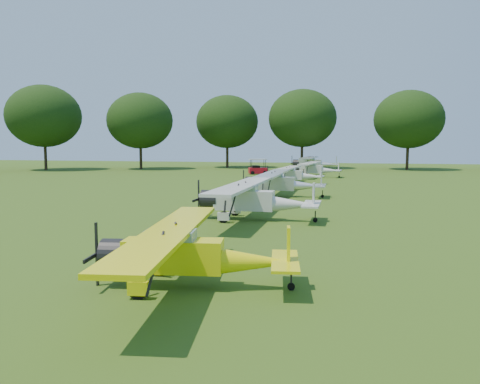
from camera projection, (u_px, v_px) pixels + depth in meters
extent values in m
plane|color=#2C5314|center=(226.00, 231.00, 21.57)|extent=(160.00, 160.00, 0.00)
cylinder|color=black|center=(407.00, 155.00, 72.56)|extent=(0.44, 0.44, 4.51)
ellipsoid|color=black|center=(409.00, 119.00, 72.00)|extent=(10.52, 10.52, 8.94)
cylinder|color=black|center=(302.00, 154.00, 76.77)|extent=(0.44, 0.44, 4.74)
ellipsoid|color=black|center=(302.00, 118.00, 76.17)|extent=(11.05, 11.05, 9.39)
cylinder|color=black|center=(227.00, 154.00, 79.44)|extent=(0.44, 0.44, 4.49)
ellipsoid|color=black|center=(227.00, 122.00, 78.88)|extent=(10.47, 10.47, 8.90)
cylinder|color=black|center=(141.00, 155.00, 74.41)|extent=(0.44, 0.44, 4.44)
ellipsoid|color=black|center=(140.00, 121.00, 73.85)|extent=(10.36, 10.36, 8.80)
cylinder|color=black|center=(45.00, 154.00, 71.98)|extent=(0.44, 0.44, 4.77)
ellipsoid|color=black|center=(44.00, 116.00, 71.39)|extent=(11.14, 11.14, 9.47)
cube|color=#E8E509|center=(173.00, 256.00, 12.96)|extent=(2.84, 1.21, 0.90)
cone|color=#E8E509|center=(257.00, 262.00, 12.79)|extent=(2.49, 1.12, 0.77)
cube|color=#8CA5B2|center=(170.00, 239.00, 12.92)|extent=(1.47, 0.98, 0.47)
cylinder|color=black|center=(116.00, 254.00, 13.10)|extent=(0.90, 1.00, 0.89)
cube|color=black|center=(97.00, 254.00, 13.14)|extent=(0.07, 0.11, 1.80)
cube|color=#E8E509|center=(170.00, 231.00, 12.90)|extent=(2.56, 9.18, 0.12)
cube|color=#E8E509|center=(288.00, 247.00, 12.67)|extent=(0.15, 0.48, 1.12)
cube|color=#E8E509|center=(285.00, 261.00, 12.72)|extent=(1.07, 2.48, 0.08)
cylinder|color=black|center=(138.00, 290.00, 12.02)|extent=(0.53, 0.21, 0.52)
cylinder|color=black|center=(159.00, 268.00, 14.15)|extent=(0.53, 0.21, 0.52)
cylinder|color=black|center=(291.00, 287.00, 12.78)|extent=(0.21, 0.10, 0.21)
cube|color=silver|center=(244.00, 200.00, 24.62)|extent=(3.14, 0.94, 1.03)
cone|color=silver|center=(294.00, 205.00, 24.04)|extent=(2.75, 0.89, 0.88)
cube|color=#8CA5B2|center=(242.00, 190.00, 24.58)|extent=(1.57, 0.91, 0.54)
cylinder|color=black|center=(210.00, 199.00, 25.04)|extent=(0.89, 1.02, 1.02)
cube|color=black|center=(199.00, 199.00, 25.18)|extent=(0.06, 0.12, 2.06)
cube|color=silver|center=(242.00, 185.00, 24.56)|extent=(1.45, 10.41, 0.14)
cube|color=silver|center=(314.00, 196.00, 23.77)|extent=(0.10, 0.54, 1.28)
cube|color=silver|center=(312.00, 204.00, 23.84)|extent=(0.84, 2.75, 0.09)
cylinder|color=black|center=(224.00, 217.00, 23.68)|extent=(0.59, 0.16, 0.59)
cylinder|color=black|center=(235.00, 210.00, 26.06)|extent=(0.59, 0.16, 0.59)
cylinder|color=black|center=(315.00, 220.00, 23.88)|extent=(0.24, 0.08, 0.24)
cube|color=silver|center=(275.00, 183.00, 35.51)|extent=(3.04, 0.93, 1.00)
cone|color=silver|center=(308.00, 186.00, 34.97)|extent=(2.66, 0.88, 0.85)
cube|color=#8CA5B2|center=(273.00, 177.00, 35.48)|extent=(1.53, 0.89, 0.52)
cylinder|color=black|center=(251.00, 183.00, 35.90)|extent=(0.86, 1.00, 0.99)
cube|color=black|center=(244.00, 183.00, 36.03)|extent=(0.06, 0.11, 1.99)
cube|color=silver|center=(273.00, 174.00, 35.46)|extent=(1.48, 10.07, 0.13)
cube|color=silver|center=(321.00, 180.00, 34.72)|extent=(0.10, 0.52, 1.23)
cube|color=silver|center=(320.00, 186.00, 34.79)|extent=(0.83, 2.66, 0.09)
cylinder|color=black|center=(262.00, 194.00, 34.60)|extent=(0.57, 0.16, 0.57)
cylinder|color=black|center=(267.00, 191.00, 36.90)|extent=(0.57, 0.16, 0.57)
cylinder|color=black|center=(322.00, 196.00, 34.82)|extent=(0.23, 0.08, 0.23)
cube|color=silver|center=(289.00, 175.00, 46.86)|extent=(2.77, 0.97, 0.90)
cone|color=silver|center=(312.00, 177.00, 46.23)|extent=(2.43, 0.90, 0.77)
cube|color=#8CA5B2|center=(288.00, 170.00, 46.84)|extent=(1.41, 0.86, 0.47)
cylinder|color=black|center=(273.00, 175.00, 47.32)|extent=(0.82, 0.93, 0.89)
cube|color=black|center=(268.00, 175.00, 47.47)|extent=(0.06, 0.11, 1.79)
cube|color=silver|center=(288.00, 168.00, 46.82)|extent=(1.76, 9.10, 0.12)
cube|color=silver|center=(321.00, 172.00, 45.94)|extent=(0.11, 0.47, 1.11)
cube|color=silver|center=(320.00, 176.00, 46.00)|extent=(0.86, 2.43, 0.08)
cylinder|color=black|center=(280.00, 182.00, 46.10)|extent=(0.52, 0.17, 0.51)
cylinder|color=black|center=(284.00, 180.00, 48.14)|extent=(0.52, 0.17, 0.51)
cylinder|color=black|center=(321.00, 184.00, 46.03)|extent=(0.21, 0.08, 0.20)
cube|color=silver|center=(311.00, 169.00, 56.55)|extent=(2.94, 1.10, 0.95)
cone|color=silver|center=(331.00, 171.00, 55.82)|extent=(2.58, 1.02, 0.81)
cube|color=#8CA5B2|center=(310.00, 165.00, 56.53)|extent=(1.51, 0.95, 0.50)
cylinder|color=black|center=(297.00, 169.00, 57.08)|extent=(0.89, 1.00, 0.94)
cube|color=black|center=(292.00, 169.00, 57.26)|extent=(0.06, 0.11, 1.89)
cube|color=silver|center=(310.00, 163.00, 56.51)|extent=(2.11, 9.62, 0.13)
cube|color=silver|center=(339.00, 167.00, 55.50)|extent=(0.13, 0.50, 1.17)
cube|color=silver|center=(338.00, 170.00, 55.57)|extent=(0.98, 2.58, 0.08)
cylinder|color=black|center=(303.00, 175.00, 55.78)|extent=(0.55, 0.19, 0.54)
cylinder|color=black|center=(306.00, 174.00, 57.91)|extent=(0.55, 0.19, 0.54)
cylinder|color=black|center=(339.00, 177.00, 55.59)|extent=(0.22, 0.09, 0.22)
cube|color=silver|center=(310.00, 163.00, 69.89)|extent=(3.42, 1.13, 1.11)
cone|color=silver|center=(329.00, 165.00, 69.15)|extent=(3.00, 1.06, 0.95)
cube|color=#8CA5B2|center=(309.00, 159.00, 69.85)|extent=(1.73, 1.04, 0.58)
cylinder|color=black|center=(296.00, 163.00, 70.41)|extent=(0.99, 1.14, 1.10)
cube|color=black|center=(292.00, 163.00, 70.59)|extent=(0.07, 0.13, 2.22)
cube|color=silver|center=(309.00, 158.00, 69.83)|extent=(1.96, 11.26, 0.15)
cube|color=silver|center=(336.00, 161.00, 68.82)|extent=(0.13, 0.59, 1.37)
cube|color=silver|center=(336.00, 164.00, 68.89)|extent=(1.01, 2.99, 0.10)
cylinder|color=black|center=(303.00, 169.00, 68.92)|extent=(0.64, 0.19, 0.63)
cylinder|color=black|center=(305.00, 168.00, 71.46)|extent=(0.64, 0.19, 0.63)
cylinder|color=black|center=(337.00, 170.00, 68.93)|extent=(0.26, 0.09, 0.25)
cube|color=#B50C1B|center=(258.00, 171.00, 61.84)|extent=(2.69, 2.07, 0.76)
cube|color=black|center=(255.00, 167.00, 61.75)|extent=(1.34, 1.46, 0.49)
cube|color=silver|center=(258.00, 159.00, 61.69)|extent=(2.63, 2.13, 0.09)
cylinder|color=black|center=(253.00, 173.00, 61.09)|extent=(0.50, 0.31, 0.48)
cylinder|color=black|center=(251.00, 172.00, 62.42)|extent=(0.50, 0.31, 0.48)
cylinder|color=black|center=(265.00, 173.00, 61.32)|extent=(0.50, 0.31, 0.48)
cylinder|color=black|center=(263.00, 172.00, 62.64)|extent=(0.50, 0.31, 0.48)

